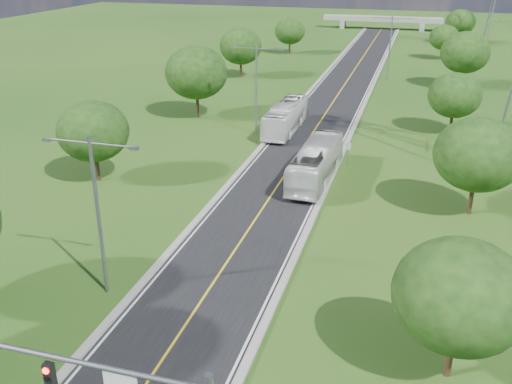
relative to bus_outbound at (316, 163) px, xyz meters
The scene contains 21 objects.
ground 26.79m from the bus_outbound, 96.32° to the left, with size 260.00×260.00×0.00m, color #1D4914.
road 32.74m from the bus_outbound, 95.16° to the left, with size 8.00×150.00×0.06m, color black.
curb_left 33.39m from the bus_outbound, 102.45° to the left, with size 0.50×150.00×0.22m, color gray.
curb_right 32.63m from the bus_outbound, 87.70° to the left, with size 0.50×150.00×0.22m, color gray.
speed_limit_sign 5.08m from the bus_outbound, 63.63° to the left, with size 0.55×0.09×2.40m.
overpass 106.61m from the bus_outbound, 91.58° to the left, with size 30.00×3.00×3.20m.
streetlight_near_left 23.60m from the bus_outbound, 112.65° to the right, with size 5.90×0.25×10.00m.
streetlight_mid_left 15.22m from the bus_outbound, 127.70° to the left, with size 5.90×0.25×10.00m.
streetlight_far_right 44.87m from the bus_outbound, 86.08° to the left, with size 5.90×0.25×10.00m.
tree_lb 19.92m from the bus_outbound, 164.00° to the right, with size 6.30×6.30×7.33m.
tree_lc 24.73m from the bus_outbound, 137.28° to the left, with size 7.56×7.56×8.79m.
tree_ld 45.32m from the bus_outbound, 116.18° to the left, with size 6.72×6.72×7.82m.
tree_le 66.93m from the bus_outbound, 105.12° to the left, with size 5.88×5.88×6.84m.
tree_ra 26.07m from the bus_outbound, 64.74° to the right, with size 6.30×6.30×7.33m.
tree_rb 13.89m from the bus_outbound, 14.72° to the right, with size 6.72×6.72×7.82m.
tree_rc 22.30m from the bus_outbound, 57.00° to the left, with size 5.88×5.88×6.84m.
tree_rd 44.97m from the bus_outbound, 71.73° to the left, with size 7.14×7.14×8.30m.
tree_re 67.60m from the bus_outbound, 80.15° to the left, with size 5.46×5.46×6.35m.
tree_rf 87.92m from the bus_outbound, 80.13° to the left, with size 6.30×6.30×7.33m.
bus_outbound is the anchor object (origin of this frame).
bus_inbound 15.18m from the bus_outbound, 113.77° to the left, with size 2.71×11.58×3.23m, color white.
Camera 1 is at (11.15, -14.13, 19.53)m, focal length 40.00 mm.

